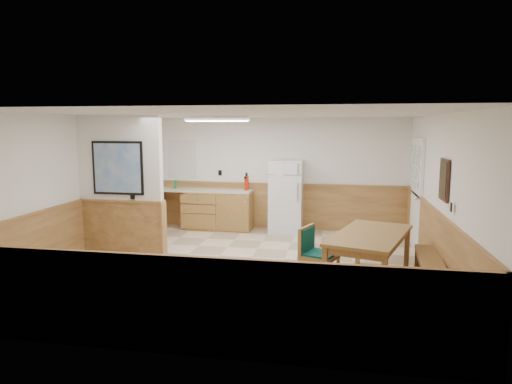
% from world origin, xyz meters
% --- Properties ---
extents(ground, '(6.00, 6.00, 0.00)m').
position_xyz_m(ground, '(0.00, 0.00, 0.00)').
color(ground, beige).
rests_on(ground, ground).
extents(ceiling, '(6.00, 6.00, 0.02)m').
position_xyz_m(ceiling, '(0.00, 0.00, 2.50)').
color(ceiling, white).
rests_on(ceiling, back_wall).
extents(back_wall, '(6.00, 0.02, 2.50)m').
position_xyz_m(back_wall, '(0.00, 3.00, 1.25)').
color(back_wall, white).
rests_on(back_wall, ground).
extents(right_wall, '(0.02, 6.00, 2.50)m').
position_xyz_m(right_wall, '(3.00, 0.00, 1.25)').
color(right_wall, white).
rests_on(right_wall, ground).
extents(left_wall, '(0.02, 6.00, 2.50)m').
position_xyz_m(left_wall, '(-3.00, 0.00, 1.25)').
color(left_wall, white).
rests_on(left_wall, ground).
extents(wainscot_back, '(6.00, 0.04, 1.00)m').
position_xyz_m(wainscot_back, '(0.00, 2.98, 0.50)').
color(wainscot_back, tan).
rests_on(wainscot_back, ground).
extents(wainscot_right, '(0.04, 6.00, 1.00)m').
position_xyz_m(wainscot_right, '(2.98, 0.00, 0.50)').
color(wainscot_right, tan).
rests_on(wainscot_right, ground).
extents(wainscot_left, '(0.04, 6.00, 1.00)m').
position_xyz_m(wainscot_left, '(-2.98, 0.00, 0.50)').
color(wainscot_left, tan).
rests_on(wainscot_left, ground).
extents(partition_wall, '(1.50, 0.20, 2.50)m').
position_xyz_m(partition_wall, '(-2.25, 0.19, 1.23)').
color(partition_wall, white).
rests_on(partition_wall, ground).
extents(kitchen_counter, '(2.20, 0.61, 1.00)m').
position_xyz_m(kitchen_counter, '(-1.21, 2.68, 0.46)').
color(kitchen_counter, '#A27B39').
rests_on(kitchen_counter, ground).
extents(exterior_door, '(0.07, 1.02, 2.15)m').
position_xyz_m(exterior_door, '(2.96, 1.90, 1.05)').
color(exterior_door, white).
rests_on(exterior_door, ground).
extents(kitchen_window, '(0.80, 0.04, 1.00)m').
position_xyz_m(kitchen_window, '(-2.10, 2.98, 1.55)').
color(kitchen_window, white).
rests_on(kitchen_window, back_wall).
extents(wall_painting, '(0.04, 0.50, 0.60)m').
position_xyz_m(wall_painting, '(2.97, -0.30, 1.55)').
color(wall_painting, '#371F16').
rests_on(wall_painting, right_wall).
extents(fluorescent_fixture, '(1.20, 0.30, 0.09)m').
position_xyz_m(fluorescent_fixture, '(-0.80, 1.30, 2.45)').
color(fluorescent_fixture, white).
rests_on(fluorescent_fixture, ceiling).
extents(refrigerator, '(0.71, 0.72, 1.59)m').
position_xyz_m(refrigerator, '(0.37, 2.63, 0.80)').
color(refrigerator, white).
rests_on(refrigerator, ground).
extents(dining_table, '(1.42, 2.01, 0.75)m').
position_xyz_m(dining_table, '(1.96, -0.41, 0.66)').
color(dining_table, olive).
rests_on(dining_table, ground).
extents(dining_bench, '(0.44, 1.48, 0.45)m').
position_xyz_m(dining_bench, '(2.80, -0.48, 0.34)').
color(dining_bench, olive).
rests_on(dining_bench, ground).
extents(dining_chair, '(0.80, 0.67, 0.85)m').
position_xyz_m(dining_chair, '(1.15, -0.57, 0.49)').
color(dining_chair, olive).
rests_on(dining_chair, ground).
extents(fire_extinguisher, '(0.13, 0.13, 0.39)m').
position_xyz_m(fire_extinguisher, '(-0.52, 2.70, 1.07)').
color(fire_extinguisher, red).
rests_on(fire_extinguisher, kitchen_counter).
extents(soap_bottle, '(0.06, 0.06, 0.19)m').
position_xyz_m(soap_bottle, '(-2.18, 2.69, 0.99)').
color(soap_bottle, '#167D2F').
rests_on(soap_bottle, kitchen_counter).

